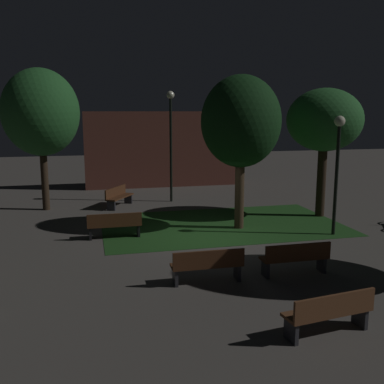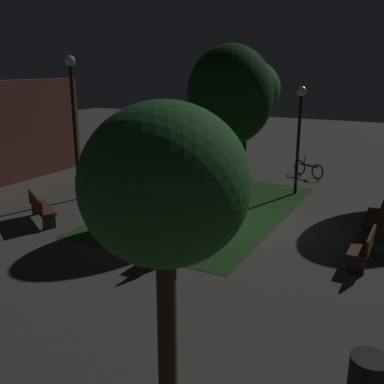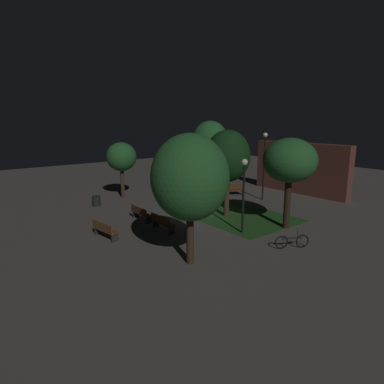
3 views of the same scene
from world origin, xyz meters
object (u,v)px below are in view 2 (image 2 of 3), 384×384
Objects in this scene: lamp_post_plaza_west at (73,106)px; bench_lawn_edge at (169,239)px; trash_bin at (368,379)px; bicycle at (308,169)px; bench_near_trees at (40,207)px; tree_near_wall at (244,90)px; tree_back_left at (165,187)px; lamp_post_plaza_east at (300,121)px; bench_front_left at (376,217)px; tree_tall_center at (230,96)px; bench_back_row at (365,244)px.

bench_lawn_edge is at bearing -117.96° from lamp_post_plaza_west.
bicycle reaches higher than trash_bin.
bench_near_trees is at bearing -166.02° from lamp_post_plaza_west.
tree_near_wall is 1.17× the size of tree_back_left.
lamp_post_plaza_west is at bearing 13.98° from bench_near_trees.
trash_bin is at bearing -159.56° from lamp_post_plaza_east.
bench_front_left is 0.33× the size of tree_tall_center.
lamp_post_plaza_west is at bearing 122.38° from lamp_post_plaza_east.
bicycle reaches higher than bench_near_trees.
tree_back_left is at bearing 113.58° from trash_bin.
tree_tall_center reaches higher than tree_back_left.
bench_front_left is (2.37, -0.00, 0.00)m from bench_back_row.
lamp_post_plaza_east reaches higher than bench_near_trees.
lamp_post_plaza_west is (-1.51, 5.35, -0.41)m from tree_tall_center.
bench_lawn_edge is at bearing -176.21° from tree_tall_center.
tree_tall_center is at bearing -74.27° from lamp_post_plaza_west.
bench_front_left is at bearing -67.80° from bench_near_trees.
lamp_post_plaza_east is at bearing -42.34° from bench_near_trees.
bench_back_row and bench_near_trees have the same top height.
bench_near_trees is at bearing 84.62° from bench_lawn_edge.
tree_tall_center is at bearing 151.24° from lamp_post_plaza_east.
tree_back_left is (-8.85, -2.81, -0.61)m from tree_tall_center.
lamp_post_plaza_east is (7.40, -1.29, 2.33)m from bench_lawn_edge.
bench_near_trees is at bearing 130.50° from tree_tall_center.
bench_back_row reaches higher than trash_bin.
lamp_post_plaza_east is at bearing -9.89° from bench_lawn_edge.
bench_back_row is 1.19× the size of bicycle.
bench_lawn_edge is at bearing 134.03° from bench_front_left.
lamp_post_plaza_west reaches higher than lamp_post_plaza_east.
bench_lawn_edge is 5.72m from tree_back_left.
tree_near_wall is 2.96m from lamp_post_plaza_east.
lamp_post_plaza_east is at bearing 30.83° from bench_back_row.
trash_bin is at bearing -66.42° from tree_back_left.
bench_front_left is 7.82m from tree_near_wall.
tree_back_left is at bearing 162.47° from bench_back_row.
bench_lawn_edge is at bearing 113.86° from bench_back_row.
lamp_post_plaza_west reaches higher than bench_near_trees.
bench_front_left and bench_lawn_edge have the same top height.
bench_back_row is 6.38m from tree_tall_center.
lamp_post_plaza_east is (6.93, -6.31, 2.33)m from bench_near_trees.
bench_back_row is at bearing -17.53° from tree_back_left.
bicycle is (3.03, 0.24, -2.47)m from lamp_post_plaza_east.
lamp_post_plaza_east is at bearing -28.76° from tree_tall_center.
bench_front_left is 0.44× the size of lamp_post_plaza_east.
tree_near_wall is at bearing 16.82° from tree_back_left.
bench_front_left is at bearing -91.69° from tree_tall_center.
bicycle reaches higher than bench_lawn_edge.
trash_bin is at bearing -121.14° from bench_lawn_edge.
bench_back_row is 0.44× the size of lamp_post_plaza_east.
tree_tall_center is 9.31m from tree_back_left.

